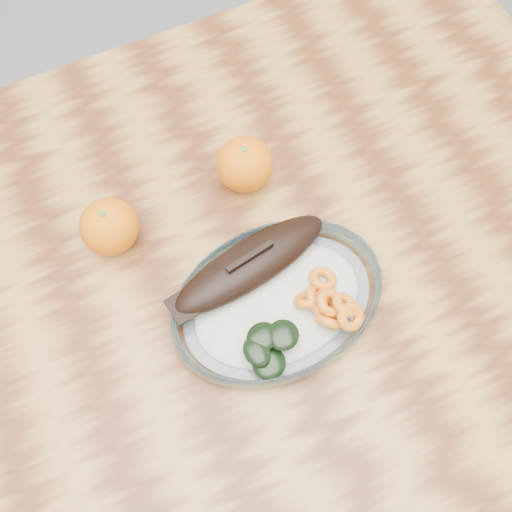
# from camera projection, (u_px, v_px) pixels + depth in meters

# --- Properties ---
(ground) EXTENTS (3.00, 3.00, 0.00)m
(ground) POSITION_uv_depth(u_px,v_px,m) (214.00, 420.00, 1.43)
(ground) COLOR slate
(ground) RESTS_ON ground
(dining_table) EXTENTS (1.20, 0.80, 0.75)m
(dining_table) POSITION_uv_depth(u_px,v_px,m) (184.00, 342.00, 0.83)
(dining_table) COLOR #5A2D15
(dining_table) RESTS_ON ground
(plated_meal) EXTENTS (0.47, 0.47, 0.07)m
(plated_meal) POSITION_uv_depth(u_px,v_px,m) (277.00, 300.00, 0.73)
(plated_meal) COLOR white
(plated_meal) RESTS_ON dining_table
(orange_left) EXTENTS (0.07, 0.07, 0.07)m
(orange_left) POSITION_uv_depth(u_px,v_px,m) (109.00, 226.00, 0.74)
(orange_left) COLOR #FF6F05
(orange_left) RESTS_ON dining_table
(orange_right) EXTENTS (0.07, 0.07, 0.07)m
(orange_right) POSITION_uv_depth(u_px,v_px,m) (245.00, 164.00, 0.78)
(orange_right) COLOR #FF6F05
(orange_right) RESTS_ON dining_table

